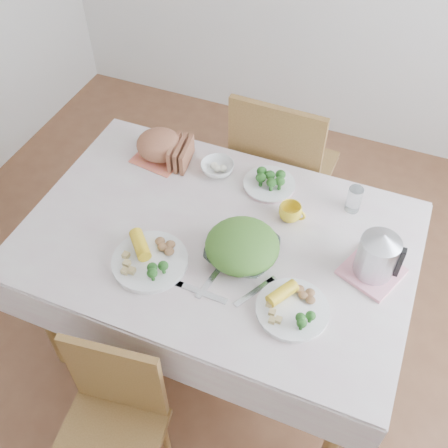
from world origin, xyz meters
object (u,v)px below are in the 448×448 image
at_px(dining_table, 218,292).
at_px(electric_kettle, 378,252).
at_px(chair_near, 104,439).
at_px(yellow_mug, 290,212).
at_px(salad_bowl, 242,251).
at_px(dinner_plate_left, 150,262).
at_px(chair_far, 284,174).
at_px(dinner_plate_right, 292,310).

relative_size(dining_table, electric_kettle, 7.08).
bearing_deg(electric_kettle, chair_near, -153.57).
xyz_separation_m(chair_near, yellow_mug, (0.34, 0.96, 0.33)).
xyz_separation_m(chair_near, electric_kettle, (0.70, 0.82, 0.42)).
relative_size(dining_table, salad_bowl, 5.41).
bearing_deg(dinner_plate_left, yellow_mug, 45.09).
height_order(chair_far, dinner_plate_right, chair_far).
xyz_separation_m(dining_table, dinner_plate_right, (0.37, -0.22, 0.40)).
height_order(dinner_plate_left, electric_kettle, electric_kettle).
relative_size(dinner_plate_right, yellow_mug, 2.77).
bearing_deg(chair_near, yellow_mug, 63.21).
bearing_deg(salad_bowl, dinner_plate_right, -32.75).
relative_size(dining_table, chair_near, 1.72).
distance_m(dinner_plate_right, electric_kettle, 0.36).
height_order(chair_near, chair_far, chair_far).
distance_m(dinner_plate_left, dinner_plate_right, 0.55).
height_order(dinner_plate_right, electric_kettle, electric_kettle).
distance_m(dining_table, yellow_mug, 0.52).
xyz_separation_m(chair_far, dinner_plate_right, (0.32, -0.97, 0.31)).
xyz_separation_m(dinner_plate_right, electric_kettle, (0.22, 0.27, 0.11)).
bearing_deg(yellow_mug, dinner_plate_right, -71.32).
xyz_separation_m(dining_table, salad_bowl, (0.12, -0.06, 0.42)).
xyz_separation_m(yellow_mug, electric_kettle, (0.36, -0.14, 0.08)).
bearing_deg(dinner_plate_left, dinner_plate_right, 0.03).
bearing_deg(dining_table, yellow_mug, 39.89).
bearing_deg(chair_far, chair_near, 85.35).
bearing_deg(salad_bowl, chair_far, 94.95).
bearing_deg(salad_bowl, dining_table, 154.59).
bearing_deg(dinner_plate_left, dining_table, 50.67).
distance_m(dining_table, salad_bowl, 0.44).
distance_m(salad_bowl, yellow_mug, 0.27).
bearing_deg(yellow_mug, salad_bowl, -112.90).
distance_m(chair_near, yellow_mug, 1.07).
bearing_deg(chair_near, dining_table, 74.67).
distance_m(dinner_plate_right, yellow_mug, 0.43).
relative_size(salad_bowl, electric_kettle, 1.31).
distance_m(chair_far, salad_bowl, 0.88).
bearing_deg(electric_kettle, dining_table, 161.76).
xyz_separation_m(salad_bowl, electric_kettle, (0.47, 0.11, 0.09)).
bearing_deg(chair_far, salad_bowl, 96.39).
height_order(chair_far, dinner_plate_left, chair_far).
relative_size(chair_far, electric_kettle, 5.13).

